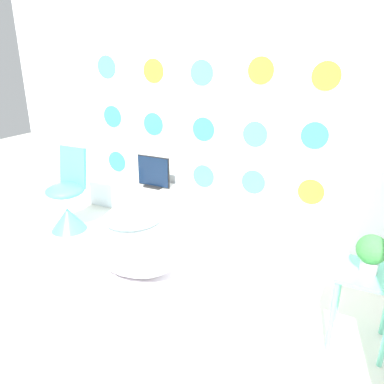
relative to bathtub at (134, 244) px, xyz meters
The scene contains 10 objects.
ground_plane 0.79m from the bathtub, 79.07° to the right, with size 12.00×12.00×0.00m, color silver.
wall_back_dotted 1.49m from the bathtub, 82.55° to the left, with size 4.98×0.05×2.60m.
rug 0.28m from the bathtub, 128.72° to the right, with size 1.12×0.65×0.01m.
bathtub is the anchor object (origin of this frame).
chair 1.20m from the bathtub, 161.56° to the left, with size 0.40×0.40×0.89m.
tv_cabinet 0.89m from the bathtub, 111.10° to the left, with size 0.59×0.38×0.48m.
tv 0.96m from the bathtub, 111.06° to the left, with size 0.38×0.12×0.34m.
vase 0.93m from the bathtub, 129.07° to the left, with size 0.08×0.08×0.16m.
side_table 1.82m from the bathtub, ahead, with size 0.36×0.37×0.54m.
potted_plant_left 1.85m from the bathtub, ahead, with size 0.18×0.18×0.25m.
Camera 1 is at (1.61, -1.59, 1.82)m, focal length 35.00 mm.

